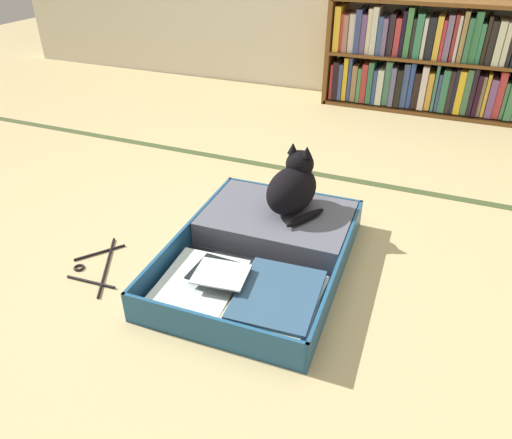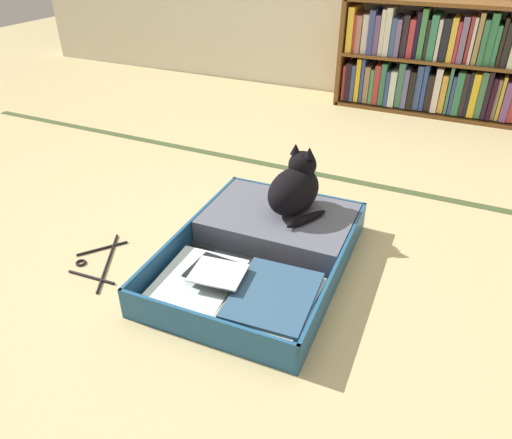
% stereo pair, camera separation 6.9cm
% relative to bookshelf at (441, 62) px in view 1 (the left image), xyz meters
% --- Properties ---
extents(ground_plane, '(10.00, 10.00, 0.00)m').
position_rel_bookshelf_xyz_m(ground_plane, '(-0.39, -2.24, -0.34)').
color(ground_plane, tan).
extents(tatami_border, '(4.80, 0.05, 0.00)m').
position_rel_bookshelf_xyz_m(tatami_border, '(-0.39, -1.25, -0.33)').
color(tatami_border, '#3E4D2A').
rests_on(tatami_border, ground_plane).
extents(bookshelf, '(1.53, 0.28, 0.71)m').
position_rel_bookshelf_xyz_m(bookshelf, '(0.00, 0.00, 0.00)').
color(bookshelf, brown).
rests_on(bookshelf, ground_plane).
extents(open_suitcase, '(0.64, 0.89, 0.12)m').
position_rel_bookshelf_xyz_m(open_suitcase, '(-0.45, -2.04, -0.28)').
color(open_suitcase, '#1E517B').
rests_on(open_suitcase, ground_plane).
extents(black_cat, '(0.25, 0.31, 0.27)m').
position_rel_bookshelf_xyz_m(black_cat, '(-0.41, -1.83, -0.11)').
color(black_cat, black).
rests_on(black_cat, open_suitcase).
extents(clothes_hanger, '(0.25, 0.33, 0.01)m').
position_rel_bookshelf_xyz_m(clothes_hanger, '(-1.03, -2.34, -0.33)').
color(clothes_hanger, black).
rests_on(clothes_hanger, ground_plane).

